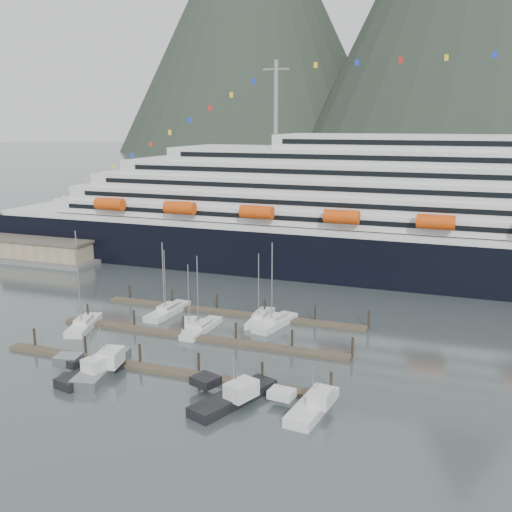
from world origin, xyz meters
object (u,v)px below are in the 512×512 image
object	(u,v)px
cruise_ship	(455,224)
sailboat_b	(190,327)
warehouse	(26,246)
sailboat_c	(169,312)
trawler_b	(90,372)
trawler_d	(311,405)
sailboat_a	(84,325)
trawler_a	(101,366)
sailboat_g	(260,319)
sailboat_e	(168,312)
sailboat_d	(202,329)
sailboat_f	(275,323)
trawler_c	(233,396)

from	to	relation	value
cruise_ship	sailboat_b	distance (m)	62.77
warehouse	sailboat_c	distance (m)	64.10
trawler_b	trawler_d	bearing A→B (deg)	-74.78
warehouse	trawler_d	bearing A→B (deg)	-31.84
trawler_d	sailboat_a	bearing A→B (deg)	76.78
trawler_a	trawler_b	distance (m)	1.98
sailboat_a	sailboat_g	distance (m)	29.06
sailboat_e	sailboat_g	world-z (taller)	sailboat_e
sailboat_b	sailboat_g	bearing A→B (deg)	-73.95
sailboat_b	sailboat_g	xyz separation A→B (m)	(9.30, 7.98, 0.02)
sailboat_e	warehouse	bearing A→B (deg)	65.30
sailboat_b	sailboat_d	size ratio (longest dim) A/B	0.87
trawler_b	warehouse	bearing A→B (deg)	59.51
trawler_b	sailboat_b	bearing A→B (deg)	3.07
sailboat_f	trawler_d	world-z (taller)	sailboat_f
warehouse	trawler_b	xyz separation A→B (m)	(60.13, -56.98, -1.42)
cruise_ship	sailboat_d	bearing A→B (deg)	-126.58
warehouse	sailboat_e	distance (m)	64.08
sailboat_d	sailboat_f	world-z (taller)	sailboat_f
sailboat_b	trawler_b	distance (m)	21.78
trawler_b	sailboat_g	bearing A→B (deg)	-10.94
sailboat_a	trawler_b	bearing A→B (deg)	-158.34
sailboat_c	sailboat_f	world-z (taller)	sailboat_f
sailboat_a	sailboat_f	distance (m)	31.27
sailboat_d	sailboat_e	distance (m)	10.98
warehouse	trawler_c	size ratio (longest dim) A/B	3.56
sailboat_b	trawler_d	xyz separation A→B (m)	(26.01, -20.28, 0.42)
warehouse	sailboat_g	world-z (taller)	sailboat_g
cruise_ship	warehouse	distance (m)	103.31
sailboat_e	trawler_d	bearing A→B (deg)	-125.19
sailboat_a	trawler_d	distance (m)	44.91
sailboat_d	trawler_b	world-z (taller)	sailboat_d
trawler_a	trawler_c	bearing A→B (deg)	-106.76
sailboat_b	sailboat_g	world-z (taller)	sailboat_g
sailboat_d	trawler_c	distance (m)	25.80
sailboat_a	sailboat_d	size ratio (longest dim) A/B	1.29
sailboat_c	sailboat_d	bearing A→B (deg)	-119.78
sailboat_e	trawler_b	bearing A→B (deg)	-169.90
sailboat_d	sailboat_a	bearing A→B (deg)	108.09
sailboat_c	sailboat_f	xyz separation A→B (m)	(19.49, 0.51, 0.04)
trawler_a	trawler_d	size ratio (longest dim) A/B	1.23
warehouse	sailboat_a	world-z (taller)	sailboat_a
sailboat_c	sailboat_b	bearing A→B (deg)	-126.95
warehouse	sailboat_b	bearing A→B (deg)	-29.08
sailboat_f	trawler_a	world-z (taller)	sailboat_f
cruise_ship	sailboat_b	xyz separation A→B (m)	(-38.15, -48.47, -11.65)
sailboat_b	sailboat_f	distance (m)	14.02
trawler_b	trawler_c	size ratio (longest dim) A/B	0.78
sailboat_c	sailboat_g	xyz separation A→B (m)	(16.34, 2.04, -0.00)
sailboat_a	sailboat_c	xyz separation A→B (m)	(9.38, 11.50, -0.06)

